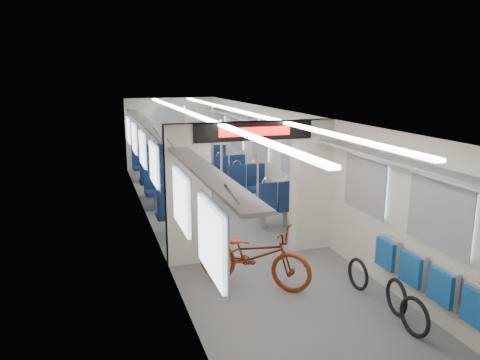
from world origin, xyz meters
The scene contains 14 objects.
carriage centered at (0.00, -0.27, 1.50)m, with size 12.00×12.02×2.31m.
bicycle centered at (-0.36, -3.12, 0.46)m, with size 0.62×1.77×0.93m, color maroon.
flip_bench centered at (1.35, -4.75, 0.58)m, with size 0.12×2.08×0.48m.
bike_hoop_a centered at (0.99, -5.02, 0.22)m, with size 0.49×0.49×0.05m, color black.
bike_hoop_b centered at (1.10, -4.52, 0.22)m, with size 0.49×0.49×0.05m, color black.
bike_hoop_c centered at (1.02, -3.73, 0.21)m, with size 0.47×0.47×0.05m, color black.
seat_bay_near_left centered at (-0.94, 0.39, 0.57)m, with size 0.96×2.30×1.17m.
seat_bay_near_right centered at (0.93, 0.08, 0.54)m, with size 0.90×2.01×1.08m.
seat_bay_far_left centered at (-0.93, 3.38, 0.57)m, with size 0.96×2.29×1.17m.
seat_bay_far_right centered at (0.93, 3.42, 0.52)m, with size 0.88×1.92×1.05m.
stanchion_near_left centered at (-0.41, -1.58, 1.15)m, with size 0.04×0.04×2.30m, color silver.
stanchion_near_right centered at (0.28, -1.52, 1.15)m, with size 0.04×0.04×2.30m, color silver.
stanchion_far_left centered at (-0.34, 1.89, 1.15)m, with size 0.04×0.04×2.30m, color silver.
stanchion_far_right centered at (0.25, 1.57, 1.15)m, with size 0.04×0.04×2.30m, color silver.
Camera 1 is at (-2.52, -9.17, 3.06)m, focal length 35.00 mm.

